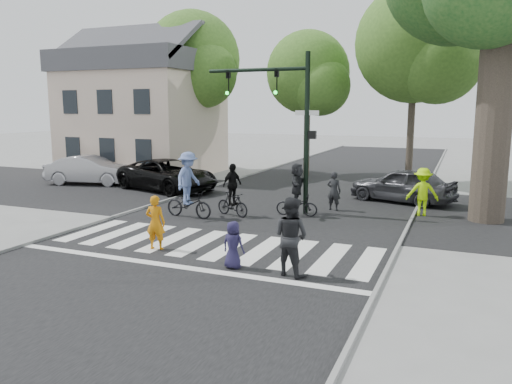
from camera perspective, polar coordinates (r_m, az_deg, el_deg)
ground at (r=13.98m, az=-6.69°, el=-7.03°), size 120.00×120.00×0.00m
road_stem at (r=18.36m, az=0.96°, el=-2.92°), size 10.00×70.00×0.01m
road_cross at (r=21.12m, az=3.97°, el=-1.28°), size 70.00×10.00×0.01m
curb_left at (r=20.71m, az=-12.13°, el=-1.57°), size 0.10×70.00×0.10m
curb_right at (r=17.19m, az=16.85°, el=-4.06°), size 0.10×70.00×0.10m
crosswalk at (r=14.54m, az=-5.41°, el=-6.33°), size 10.00×3.85×0.01m
traffic_signal at (r=18.92m, az=3.37°, el=9.33°), size 4.45×0.29×6.00m
bg_tree_0 at (r=34.40m, az=-14.04°, el=12.93°), size 5.46×5.20×8.97m
bg_tree_1 at (r=31.27m, az=-7.00°, el=14.44°), size 6.09×5.80×9.80m
bg_tree_2 at (r=29.54m, az=6.30°, el=13.04°), size 5.04×4.80×8.40m
bg_tree_3 at (r=27.19m, az=18.31°, el=15.39°), size 6.30×6.00×10.20m
house at (r=31.39m, az=-12.75°, el=9.04°), size 8.40×8.10×8.82m
pedestrian_woman at (r=14.42m, az=-11.41°, el=-3.44°), size 0.63×0.47×1.56m
pedestrian_child at (r=12.54m, az=-2.63°, el=-6.06°), size 0.63×0.44×1.21m
pedestrian_adult at (r=11.98m, az=4.00°, el=-5.07°), size 1.10×0.97×1.92m
cyclist_left at (r=18.34m, az=-7.71°, el=0.30°), size 1.96×1.29×2.42m
cyclist_mid at (r=18.48m, az=-2.72°, el=-0.31°), size 1.56×0.99×1.97m
cyclist_right at (r=18.55m, az=4.70°, el=-0.06°), size 1.60×1.49×1.98m
car_suv at (r=24.58m, az=-10.08°, el=1.92°), size 5.98×4.09×1.52m
car_silver at (r=27.61m, az=-18.41°, el=2.39°), size 4.81×2.61×1.50m
car_grey at (r=22.11m, az=16.39°, el=0.79°), size 4.71×2.98×1.49m
bystander_hivis at (r=19.53m, az=18.50°, el=0.00°), size 1.26×0.86×1.79m
bystander_dark at (r=19.73m, az=8.89°, el=0.11°), size 0.60×0.43×1.54m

